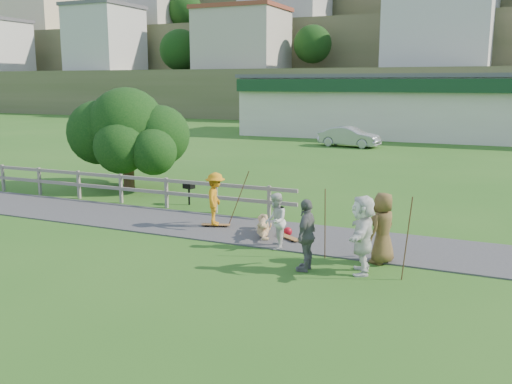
{
  "coord_description": "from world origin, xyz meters",
  "views": [
    {
      "loc": [
        9.14,
        -13.68,
        4.45
      ],
      "look_at": [
        2.11,
        2.0,
        1.13
      ],
      "focal_mm": 40.0,
      "sensor_mm": 36.0,
      "label": 1
    }
  ],
  "objects_px": {
    "spectator_a": "(276,221)",
    "car_silver": "(349,137)",
    "bbq": "(189,194)",
    "tree": "(128,146)",
    "spectator_d": "(362,234)",
    "skater_fallen": "(264,225)",
    "skater_rider": "(215,202)",
    "spectator_b": "(307,235)",
    "spectator_c": "(383,228)"
  },
  "relations": [
    {
      "from": "skater_fallen",
      "to": "spectator_a",
      "type": "height_order",
      "value": "spectator_a"
    },
    {
      "from": "spectator_c",
      "to": "spectator_d",
      "type": "relative_size",
      "value": 0.95
    },
    {
      "from": "spectator_c",
      "to": "spectator_d",
      "type": "distance_m",
      "value": 0.99
    },
    {
      "from": "skater_fallen",
      "to": "car_silver",
      "type": "height_order",
      "value": "car_silver"
    },
    {
      "from": "spectator_d",
      "to": "tree",
      "type": "distance_m",
      "value": 13.66
    },
    {
      "from": "skater_fallen",
      "to": "spectator_c",
      "type": "xyz_separation_m",
      "value": [
        3.66,
        -1.08,
        0.56
      ]
    },
    {
      "from": "skater_rider",
      "to": "tree",
      "type": "xyz_separation_m",
      "value": [
        -6.61,
        4.5,
        0.96
      ]
    },
    {
      "from": "skater_fallen",
      "to": "tree",
      "type": "xyz_separation_m",
      "value": [
        -8.39,
        4.83,
        1.45
      ]
    },
    {
      "from": "spectator_a",
      "to": "bbq",
      "type": "bearing_deg",
      "value": -147.03
    },
    {
      "from": "skater_fallen",
      "to": "spectator_b",
      "type": "relative_size",
      "value": 1.04
    },
    {
      "from": "skater_fallen",
      "to": "spectator_b",
      "type": "xyz_separation_m",
      "value": [
        2.12,
        -2.38,
        0.54
      ]
    },
    {
      "from": "skater_rider",
      "to": "spectator_d",
      "type": "xyz_separation_m",
      "value": [
        5.17,
        -2.36,
        0.12
      ]
    },
    {
      "from": "skater_rider",
      "to": "spectator_a",
      "type": "height_order",
      "value": "skater_rider"
    },
    {
      "from": "skater_rider",
      "to": "tree",
      "type": "bearing_deg",
      "value": 34.5
    },
    {
      "from": "skater_fallen",
      "to": "bbq",
      "type": "bearing_deg",
      "value": 122.7
    },
    {
      "from": "spectator_a",
      "to": "car_silver",
      "type": "xyz_separation_m",
      "value": [
        -4.7,
        25.14,
        -0.07
      ]
    },
    {
      "from": "skater_fallen",
      "to": "spectator_a",
      "type": "bearing_deg",
      "value": -75.68
    },
    {
      "from": "spectator_c",
      "to": "spectator_d",
      "type": "xyz_separation_m",
      "value": [
        -0.27,
        -0.95,
        0.04
      ]
    },
    {
      "from": "skater_rider",
      "to": "car_silver",
      "type": "relative_size",
      "value": 0.38
    },
    {
      "from": "skater_fallen",
      "to": "bbq",
      "type": "height_order",
      "value": "bbq"
    },
    {
      "from": "skater_rider",
      "to": "car_silver",
      "type": "distance_m",
      "value": 23.91
    },
    {
      "from": "skater_fallen",
      "to": "spectator_a",
      "type": "distance_m",
      "value": 1.32
    },
    {
      "from": "bbq",
      "to": "skater_fallen",
      "type": "bearing_deg",
      "value": -24.27
    },
    {
      "from": "spectator_b",
      "to": "bbq",
      "type": "bearing_deg",
      "value": -129.64
    },
    {
      "from": "spectator_b",
      "to": "spectator_c",
      "type": "xyz_separation_m",
      "value": [
        1.54,
        1.29,
        0.02
      ]
    },
    {
      "from": "spectator_a",
      "to": "spectator_b",
      "type": "bearing_deg",
      "value": 25.35
    },
    {
      "from": "skater_fallen",
      "to": "spectator_c",
      "type": "height_order",
      "value": "spectator_c"
    },
    {
      "from": "spectator_b",
      "to": "bbq",
      "type": "relative_size",
      "value": 2.17
    },
    {
      "from": "bbq",
      "to": "skater_rider",
      "type": "bearing_deg",
      "value": -36.05
    },
    {
      "from": "spectator_a",
      "to": "skater_fallen",
      "type": "bearing_deg",
      "value": -161.87
    },
    {
      "from": "skater_rider",
      "to": "skater_fallen",
      "type": "relative_size",
      "value": 0.9
    },
    {
      "from": "tree",
      "to": "bbq",
      "type": "bearing_deg",
      "value": -24.97
    },
    {
      "from": "skater_fallen",
      "to": "spectator_b",
      "type": "bearing_deg",
      "value": -71.29
    },
    {
      "from": "spectator_d",
      "to": "spectator_b",
      "type": "bearing_deg",
      "value": -86.66
    },
    {
      "from": "spectator_a",
      "to": "spectator_d",
      "type": "relative_size",
      "value": 0.82
    },
    {
      "from": "tree",
      "to": "spectator_b",
      "type": "bearing_deg",
      "value": -34.44
    },
    {
      "from": "skater_rider",
      "to": "spectator_b",
      "type": "bearing_deg",
      "value": -145.96
    },
    {
      "from": "skater_fallen",
      "to": "car_silver",
      "type": "bearing_deg",
      "value": 76.26
    },
    {
      "from": "skater_rider",
      "to": "skater_fallen",
      "type": "height_order",
      "value": "skater_rider"
    },
    {
      "from": "spectator_c",
      "to": "spectator_b",
      "type": "bearing_deg",
      "value": -30.12
    },
    {
      "from": "skater_fallen",
      "to": "spectator_a",
      "type": "relative_size",
      "value": 1.19
    },
    {
      "from": "tree",
      "to": "skater_rider",
      "type": "bearing_deg",
      "value": -34.27
    },
    {
      "from": "spectator_a",
      "to": "spectator_c",
      "type": "xyz_separation_m",
      "value": [
        2.9,
        -0.09,
        0.13
      ]
    },
    {
      "from": "bbq",
      "to": "spectator_d",
      "type": "bearing_deg",
      "value": -22.85
    },
    {
      "from": "bbq",
      "to": "tree",
      "type": "bearing_deg",
      "value": 165.03
    },
    {
      "from": "spectator_c",
      "to": "car_silver",
      "type": "distance_m",
      "value": 26.35
    },
    {
      "from": "skater_fallen",
      "to": "spectator_d",
      "type": "distance_m",
      "value": 3.99
    },
    {
      "from": "spectator_b",
      "to": "bbq",
      "type": "xyz_separation_m",
      "value": [
        -6.4,
        5.29,
        -0.47
      ]
    },
    {
      "from": "spectator_d",
      "to": "bbq",
      "type": "height_order",
      "value": "spectator_d"
    },
    {
      "from": "skater_fallen",
      "to": "bbq",
      "type": "xyz_separation_m",
      "value": [
        -4.28,
        2.92,
        0.07
      ]
    }
  ]
}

